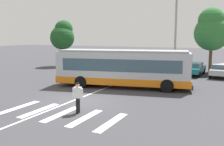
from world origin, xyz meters
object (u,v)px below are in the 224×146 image
(parked_car_champagne, at_px, (126,64))
(background_tree_right, at_px, (212,30))
(parked_car_blue, at_px, (171,66))
(background_tree_left, at_px, (63,35))
(parked_car_charcoal, at_px, (107,63))
(twin_arm_street_lamp, at_px, (176,25))
(city_transit_bus, at_px, (123,68))
(parked_car_teal, at_px, (194,68))
(pedestrian_crossing_street, at_px, (78,96))
(parked_car_silver, at_px, (221,70))
(parked_car_red, at_px, (146,65))

(parked_car_champagne, distance_m, background_tree_right, 10.64)
(parked_car_blue, xyz_separation_m, background_tree_left, (-15.18, 0.08, 3.51))
(parked_car_charcoal, distance_m, parked_car_champagne, 2.75)
(parked_car_champagne, xyz_separation_m, parked_car_blue, (5.44, 0.18, 0.00))
(parked_car_charcoal, distance_m, twin_arm_street_lamp, 11.14)
(city_transit_bus, distance_m, parked_car_champagne, 10.58)
(parked_car_teal, height_order, background_tree_right, background_tree_right)
(pedestrian_crossing_street, bearing_deg, parked_car_champagne, 104.50)
(parked_car_blue, distance_m, parked_car_silver, 5.41)
(background_tree_right, bearing_deg, city_transit_bus, -113.52)
(parked_car_blue, bearing_deg, pedestrian_crossing_street, -92.97)
(city_transit_bus, bearing_deg, background_tree_left, 143.39)
(parked_car_charcoal, distance_m, parked_car_silver, 13.56)
(city_transit_bus, distance_m, background_tree_left, 17.12)
(parked_car_blue, height_order, parked_car_teal, same)
(parked_car_red, bearing_deg, parked_car_silver, -1.54)
(parked_car_teal, height_order, background_tree_left, background_tree_left)
(pedestrian_crossing_street, xyz_separation_m, parked_car_silver, (6.28, 16.92, -0.20))
(parked_car_red, bearing_deg, background_tree_left, 177.30)
(city_transit_bus, relative_size, pedestrian_crossing_street, 6.50)
(twin_arm_street_lamp, relative_size, background_tree_right, 1.14)
(city_transit_bus, height_order, parked_car_teal, city_transit_bus)
(parked_car_red, distance_m, parked_car_teal, 5.43)
(pedestrian_crossing_street, xyz_separation_m, background_tree_left, (-14.26, 17.72, 3.31))
(city_transit_bus, distance_m, parked_car_silver, 11.63)
(city_transit_bus, distance_m, parked_car_charcoal, 11.91)
(parked_car_blue, distance_m, background_tree_right, 6.32)
(parked_car_charcoal, height_order, parked_car_teal, same)
(city_transit_bus, xyz_separation_m, pedestrian_crossing_street, (0.69, -7.64, -0.62))
(parked_car_teal, bearing_deg, twin_arm_street_lamp, -112.42)
(parked_car_champagne, relative_size, background_tree_right, 0.61)
(pedestrian_crossing_street, xyz_separation_m, background_tree_right, (4.84, 20.36, 3.94))
(pedestrian_crossing_street, height_order, parked_car_red, pedestrian_crossing_street)
(parked_car_teal, distance_m, parked_car_silver, 2.75)
(parked_car_champagne, distance_m, twin_arm_street_lamp, 8.90)
(background_tree_left, bearing_deg, parked_car_charcoal, -1.50)
(parked_car_champagne, bearing_deg, parked_car_teal, -3.73)
(city_transit_bus, distance_m, twin_arm_street_lamp, 7.60)
(parked_car_silver, relative_size, twin_arm_street_lamp, 0.54)
(background_tree_left, distance_m, background_tree_right, 19.29)
(parked_car_red, relative_size, background_tree_right, 0.61)
(background_tree_left, bearing_deg, twin_arm_street_lamp, -13.86)
(pedestrian_crossing_street, bearing_deg, parked_car_blue, 87.03)
(background_tree_left, bearing_deg, parked_car_red, -2.70)
(parked_car_red, height_order, parked_car_teal, same)
(parked_car_champagne, distance_m, parked_car_silver, 10.81)
(pedestrian_crossing_street, height_order, twin_arm_street_lamp, twin_arm_street_lamp)
(city_transit_bus, relative_size, background_tree_right, 1.51)
(parked_car_teal, bearing_deg, background_tree_left, 177.50)
(pedestrian_crossing_street, xyz_separation_m, parked_car_blue, (0.92, 17.65, -0.20))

